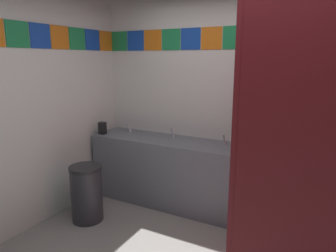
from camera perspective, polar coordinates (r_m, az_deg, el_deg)
wall_back at (r=3.65m, az=13.97°, el=6.66°), size 3.70×0.09×2.90m
wall_side at (r=3.38m, az=-27.59°, el=5.21°), size 0.09×3.18×2.90m
vanity_counter at (r=3.87m, az=0.29°, el=-8.28°), size 2.00×0.55×0.83m
faucet_left at (r=4.15m, az=-7.26°, el=-0.45°), size 0.04×0.10×0.14m
faucet_center at (r=3.82m, az=0.93°, el=-1.50°), size 0.04×0.10×0.14m
faucet_right at (r=3.57m, az=10.49°, el=-2.68°), size 0.04×0.10×0.14m
soap_dispenser at (r=4.11m, az=-12.13°, el=-0.38°), size 0.09×0.09×0.16m
stall_divider at (r=2.54m, az=18.69°, el=-3.42°), size 0.92×1.58×2.26m
toilet at (r=3.34m, az=25.31°, el=-15.38°), size 0.39×0.49×0.74m
trash_bin at (r=3.63m, az=-14.93°, el=-12.01°), size 0.35×0.35×0.64m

